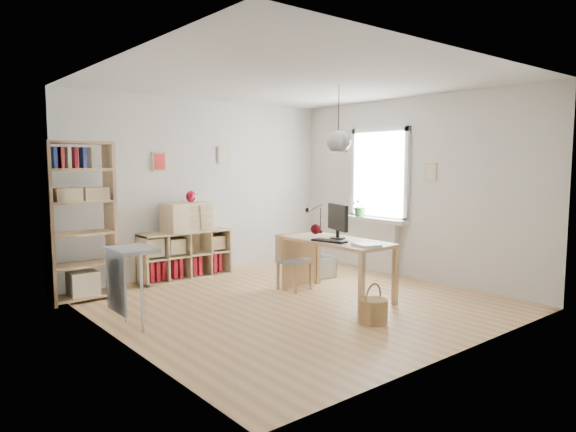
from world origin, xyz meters
TOP-DOWN VIEW (x-y plane):
  - ground at (0.00, 0.00)m, footprint 4.50×4.50m
  - room_shell at (0.55, -0.15)m, footprint 4.50×4.50m
  - window_unit at (2.23, 0.60)m, footprint 0.07×1.16m
  - radiator at (2.19, 0.60)m, footprint 0.10×0.80m
  - windowsill at (2.14, 0.60)m, footprint 0.22×1.20m
  - desk at (0.55, -0.15)m, footprint 0.70×1.50m
  - cube_shelf at (-0.47, 2.08)m, footprint 1.40×0.38m
  - tall_bookshelf at (-2.04, 1.80)m, footprint 0.80×0.38m
  - side_table at (-2.04, 0.35)m, footprint 0.40×0.55m
  - chair at (0.38, 0.56)m, footprint 0.42×0.42m
  - wicker_basket at (0.10, -1.16)m, footprint 0.32×0.32m
  - storage_chest at (1.08, 0.95)m, footprint 0.64×0.72m
  - monitor at (0.62, -0.09)m, footprint 0.22×0.50m
  - keyboard at (0.36, -0.20)m, footprint 0.26×0.47m
  - task_lamp at (0.63, 0.40)m, footprint 0.36×0.13m
  - yarn_ball at (0.68, 0.40)m, footprint 0.14×0.14m
  - paper_tray at (0.46, -0.72)m, footprint 0.30×0.34m
  - drawer_chest at (-0.42, 2.04)m, footprint 0.79×0.46m
  - red_vase at (-0.35, 2.04)m, footprint 0.14×0.14m
  - potted_plant at (2.12, 0.90)m, footprint 0.39×0.36m

SIDE VIEW (x-z plane):
  - ground at x=0.00m, z-range 0.00..0.00m
  - wicker_basket at x=0.10m, z-range -0.08..0.36m
  - storage_chest at x=1.08m, z-range -0.11..0.53m
  - cube_shelf at x=-0.47m, z-range -0.06..0.66m
  - radiator at x=2.19m, z-range 0.00..0.80m
  - chair at x=0.38m, z-range 0.05..0.82m
  - desk at x=0.55m, z-range 0.28..1.03m
  - side_table at x=-2.04m, z-range 0.24..1.09m
  - keyboard at x=0.36m, z-range 0.75..0.77m
  - paper_tray at x=0.46m, z-range 0.75..0.78m
  - yarn_ball at x=0.68m, z-range 0.75..0.89m
  - windowsill at x=2.14m, z-range 0.80..0.86m
  - drawer_chest at x=-0.42m, z-range 0.72..1.14m
  - monitor at x=0.62m, z-range 0.78..1.23m
  - task_lamp at x=0.63m, z-range 0.82..1.20m
  - potted_plant at x=2.12m, z-range 0.86..1.21m
  - tall_bookshelf at x=-2.04m, z-range 0.09..2.09m
  - red_vase at x=-0.35m, z-range 1.14..1.31m
  - window_unit at x=2.23m, z-range 0.82..2.28m
  - room_shell at x=0.55m, z-range -0.25..4.25m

